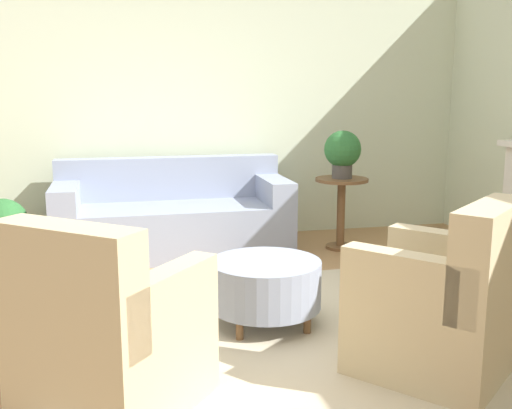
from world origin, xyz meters
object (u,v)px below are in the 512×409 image
at_px(couch, 173,219).
at_px(potted_plant_floor, 3,229).
at_px(ottoman_table, 265,284).
at_px(potted_plant_on_side_table, 343,151).
at_px(armchair_right, 442,308).
at_px(armchair_left, 107,338).
at_px(side_table, 341,201).

relative_size(couch, potted_plant_floor, 3.62).
height_order(couch, ottoman_table, couch).
bearing_deg(potted_plant_on_side_table, ottoman_table, -124.65).
height_order(armchair_right, potted_plant_floor, armchair_right).
relative_size(armchair_left, ottoman_table, 1.42).
xyz_separation_m(armchair_right, ottoman_table, (-0.77, 0.91, -0.10)).
bearing_deg(armchair_left, potted_plant_floor, 108.44).
distance_m(side_table, potted_plant_on_side_table, 0.49).
bearing_deg(couch, armchair_right, -67.69).
xyz_separation_m(armchair_left, armchair_right, (1.79, 0.00, 0.00)).
bearing_deg(potted_plant_on_side_table, couch, 171.57).
distance_m(potted_plant_on_side_table, potted_plant_floor, 3.23).
bearing_deg(potted_plant_floor, ottoman_table, -44.15).
bearing_deg(potted_plant_floor, armchair_left, -71.56).
bearing_deg(ottoman_table, potted_plant_floor, 135.85).
xyz_separation_m(potted_plant_on_side_table, potted_plant_floor, (-3.16, 0.14, -0.64)).
bearing_deg(armchair_left, potted_plant_on_side_table, 50.05).
bearing_deg(potted_plant_on_side_table, side_table, -90.00).
bearing_deg(armchair_right, potted_plant_floor, 134.21).
xyz_separation_m(couch, armchair_right, (1.19, -2.90, 0.05)).
height_order(armchair_left, side_table, armchair_left).
xyz_separation_m(ottoman_table, potted_plant_on_side_table, (1.21, 1.76, 0.69)).
height_order(armchair_left, potted_plant_on_side_table, potted_plant_on_side_table).
distance_m(couch, ottoman_table, 2.04).
xyz_separation_m(armchair_left, potted_plant_floor, (-0.93, 2.80, -0.05)).
relative_size(couch, armchair_left, 2.09).
bearing_deg(side_table, potted_plant_on_side_table, 90.00).
bearing_deg(ottoman_table, potted_plant_on_side_table, 55.35).
height_order(armchair_right, potted_plant_on_side_table, potted_plant_on_side_table).
xyz_separation_m(armchair_left, ottoman_table, (1.02, 0.91, -0.10)).
relative_size(armchair_right, side_table, 1.49).
bearing_deg(potted_plant_floor, armchair_right, -45.79).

